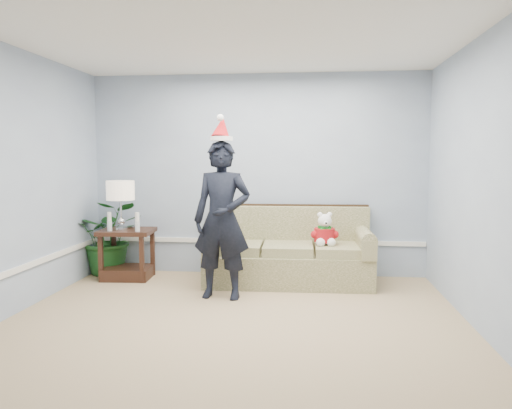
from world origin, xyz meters
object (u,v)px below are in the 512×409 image
Objects in this scene: side_table at (128,259)px; houseplant at (110,237)px; man at (222,220)px; teddy_bear at (324,233)px; table_lamp at (120,193)px; sofa at (288,255)px.

side_table is 0.70× the size of houseplant.
teddy_bear is at bearing 34.96° from man.
side_table is at bearing 156.47° from man.
teddy_bear is (2.61, -0.03, -0.48)m from table_lamp.
sofa reaches higher than side_table.
sofa is at bearing -4.98° from houseplant.
teddy_bear is (1.16, 0.67, -0.23)m from man.
table_lamp is 1.54× the size of teddy_bear.
table_lamp is at bearing -134.59° from side_table.
sofa is at bearing 0.90° from side_table.
side_table is at bearing -36.23° from houseplant.
houseplant is at bearing 143.77° from side_table.
table_lamp is 1.63m from man.
table_lamp is at bearing -46.55° from houseplant.
teddy_bear is at bearing -1.89° from side_table.
table_lamp reaches higher than sofa.
table_lamp is at bearing -179.24° from sofa.
man is (-0.71, -0.79, 0.54)m from sofa.
man is (1.45, -0.70, -0.25)m from table_lamp.
houseplant is 0.57× the size of man.
sofa reaches higher than teddy_bear.
houseplant is at bearing 173.49° from sofa.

